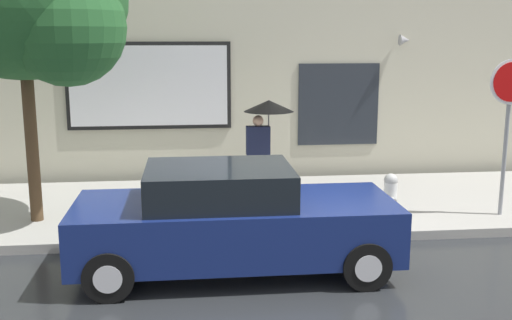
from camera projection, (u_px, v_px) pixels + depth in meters
The scene contains 8 objects.
ground_plane at pixel (269, 270), 8.55m from camera, with size 60.00×60.00×0.00m, color #282B2D.
sidewalk at pixel (248, 206), 11.46m from camera, with size 20.00×4.00×0.15m, color #A3A099.
building_facade at pixel (236, 22), 13.21m from camera, with size 20.00×0.67×7.00m.
parked_car at pixel (232, 221), 8.37m from camera, with size 4.33×1.82×1.48m.
fire_hydrant at pixel (390, 197), 10.31m from camera, with size 0.30×0.44×0.79m.
pedestrian_with_umbrella at pixel (265, 120), 11.80m from camera, with size 0.96×0.96×1.84m.
street_tree at pixel (30, 6), 9.59m from camera, with size 3.33×2.83×4.84m.
stop_sign at pixel (509, 106), 10.29m from camera, with size 0.76×0.10×2.68m.
Camera 1 is at (-1.06, -8.01, 3.22)m, focal length 43.14 mm.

